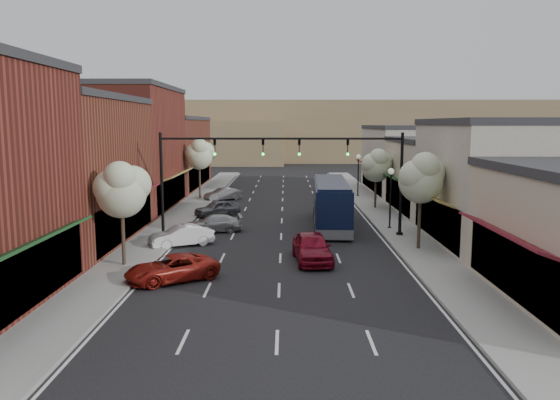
{
  "coord_description": "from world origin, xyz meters",
  "views": [
    {
      "loc": [
        0.29,
        -28.2,
        7.58
      ],
      "look_at": [
        -0.1,
        10.13,
        2.2
      ],
      "focal_mm": 35.0,
      "sensor_mm": 36.0,
      "label": 1
    }
  ],
  "objects_px": {
    "lamp_post_near": "(391,188)",
    "signal_mast_right": "(366,169)",
    "tree_right_near": "(422,177)",
    "red_hatchback": "(312,247)",
    "coach_bus": "(331,203)",
    "parked_car_d": "(217,208)",
    "parked_car_c": "(213,223)",
    "parked_car_e": "(223,194)",
    "parked_car_b": "(181,236)",
    "tree_right_far": "(377,165)",
    "parked_car_a": "(172,268)",
    "tree_left_near": "(122,189)",
    "signal_mast_left": "(197,168)",
    "tree_left_far": "(200,154)",
    "lamp_post_far": "(358,168)"
  },
  "relations": [
    {
      "from": "tree_left_near",
      "to": "parked_car_d",
      "type": "xyz_separation_m",
      "value": [
        2.89,
        16.31,
        -3.57
      ]
    },
    {
      "from": "lamp_post_far",
      "to": "red_hatchback",
      "type": "bearing_deg",
      "value": -102.73
    },
    {
      "from": "signal_mast_right",
      "to": "tree_left_near",
      "type": "distance_m",
      "value": 16.05
    },
    {
      "from": "parked_car_d",
      "to": "parked_car_c",
      "type": "bearing_deg",
      "value": -29.57
    },
    {
      "from": "coach_bus",
      "to": "parked_car_b",
      "type": "relative_size",
      "value": 2.84
    },
    {
      "from": "tree_left_near",
      "to": "tree_left_far",
      "type": "relative_size",
      "value": 0.93
    },
    {
      "from": "lamp_post_near",
      "to": "parked_car_c",
      "type": "height_order",
      "value": "lamp_post_near"
    },
    {
      "from": "signal_mast_left",
      "to": "tree_left_far",
      "type": "xyz_separation_m",
      "value": [
        -2.63,
        17.95,
        -0.02
      ]
    },
    {
      "from": "red_hatchback",
      "to": "lamp_post_near",
      "type": "bearing_deg",
      "value": 51.59
    },
    {
      "from": "parked_car_a",
      "to": "coach_bus",
      "type": "bearing_deg",
      "value": 114.74
    },
    {
      "from": "lamp_post_far",
      "to": "parked_car_d",
      "type": "xyz_separation_m",
      "value": [
        -13.16,
        -11.75,
        -2.36
      ]
    },
    {
      "from": "parked_car_e",
      "to": "coach_bus",
      "type": "bearing_deg",
      "value": -2.09
    },
    {
      "from": "coach_bus",
      "to": "parked_car_b",
      "type": "distance_m",
      "value": 11.87
    },
    {
      "from": "tree_left_near",
      "to": "coach_bus",
      "type": "relative_size",
      "value": 0.51
    },
    {
      "from": "signal_mast_left",
      "to": "parked_car_b",
      "type": "height_order",
      "value": "signal_mast_left"
    },
    {
      "from": "tree_left_near",
      "to": "parked_car_b",
      "type": "bearing_deg",
      "value": 68.13
    },
    {
      "from": "tree_left_near",
      "to": "lamp_post_far",
      "type": "height_order",
      "value": "tree_left_near"
    },
    {
      "from": "tree_left_near",
      "to": "parked_car_b",
      "type": "distance_m",
      "value": 6.57
    },
    {
      "from": "lamp_post_near",
      "to": "red_hatchback",
      "type": "xyz_separation_m",
      "value": [
        -6.04,
        -9.25,
        -2.19
      ]
    },
    {
      "from": "coach_bus",
      "to": "parked_car_e",
      "type": "bearing_deg",
      "value": 126.73
    },
    {
      "from": "red_hatchback",
      "to": "coach_bus",
      "type": "bearing_deg",
      "value": 74.38
    },
    {
      "from": "lamp_post_near",
      "to": "coach_bus",
      "type": "bearing_deg",
      "value": 165.24
    },
    {
      "from": "signal_mast_left",
      "to": "tree_right_near",
      "type": "bearing_deg",
      "value": -16.19
    },
    {
      "from": "parked_car_c",
      "to": "coach_bus",
      "type": "bearing_deg",
      "value": 94.57
    },
    {
      "from": "parked_car_b",
      "to": "tree_right_far",
      "type": "bearing_deg",
      "value": 108.58
    },
    {
      "from": "tree_right_far",
      "to": "parked_car_e",
      "type": "bearing_deg",
      "value": 158.68
    },
    {
      "from": "lamp_post_far",
      "to": "parked_car_e",
      "type": "relative_size",
      "value": 1.18
    },
    {
      "from": "parked_car_d",
      "to": "parked_car_e",
      "type": "bearing_deg",
      "value": 149.23
    },
    {
      "from": "signal_mast_left",
      "to": "lamp_post_near",
      "type": "height_order",
      "value": "signal_mast_left"
    },
    {
      "from": "red_hatchback",
      "to": "parked_car_d",
      "type": "height_order",
      "value": "red_hatchback"
    },
    {
      "from": "lamp_post_far",
      "to": "parked_car_d",
      "type": "bearing_deg",
      "value": -138.25
    },
    {
      "from": "lamp_post_near",
      "to": "tree_left_near",
      "type": "bearing_deg",
      "value": -146.67
    },
    {
      "from": "lamp_post_near",
      "to": "parked_car_a",
      "type": "relative_size",
      "value": 0.98
    },
    {
      "from": "signal_mast_right",
      "to": "red_hatchback",
      "type": "relative_size",
      "value": 1.73
    },
    {
      "from": "parked_car_b",
      "to": "parked_car_d",
      "type": "xyz_separation_m",
      "value": [
        0.84,
        11.19,
        -0.0
      ]
    },
    {
      "from": "lamp_post_near",
      "to": "parked_car_d",
      "type": "height_order",
      "value": "lamp_post_near"
    },
    {
      "from": "parked_car_c",
      "to": "parked_car_a",
      "type": "bearing_deg",
      "value": -10.81
    },
    {
      "from": "coach_bus",
      "to": "parked_car_c",
      "type": "xyz_separation_m",
      "value": [
        -8.47,
        -2.03,
        -1.18
      ]
    },
    {
      "from": "signal_mast_right",
      "to": "parked_car_e",
      "type": "distance_m",
      "value": 21.35
    },
    {
      "from": "parked_car_d",
      "to": "parked_car_b",
      "type": "bearing_deg",
      "value": -38.48
    },
    {
      "from": "lamp_post_near",
      "to": "signal_mast_right",
      "type": "bearing_deg",
      "value": -131.05
    },
    {
      "from": "coach_bus",
      "to": "parked_car_c",
      "type": "relative_size",
      "value": 2.71
    },
    {
      "from": "signal_mast_right",
      "to": "parked_car_e",
      "type": "bearing_deg",
      "value": 123.38
    },
    {
      "from": "red_hatchback",
      "to": "parked_car_b",
      "type": "relative_size",
      "value": 1.2
    },
    {
      "from": "tree_right_far",
      "to": "tree_left_near",
      "type": "bearing_deg",
      "value": -129.69
    },
    {
      "from": "tree_left_near",
      "to": "parked_car_c",
      "type": "xyz_separation_m",
      "value": [
        3.43,
        9.62,
        -3.62
      ]
    },
    {
      "from": "lamp_post_far",
      "to": "parked_car_e",
      "type": "height_order",
      "value": "lamp_post_far"
    },
    {
      "from": "tree_right_near",
      "to": "lamp_post_near",
      "type": "xyz_separation_m",
      "value": [
        -0.55,
        6.56,
        -1.45
      ]
    },
    {
      "from": "tree_right_far",
      "to": "red_hatchback",
      "type": "height_order",
      "value": "tree_right_far"
    },
    {
      "from": "tree_right_near",
      "to": "parked_car_e",
      "type": "xyz_separation_m",
      "value": [
        -14.26,
        21.57,
        -3.83
      ]
    }
  ]
}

